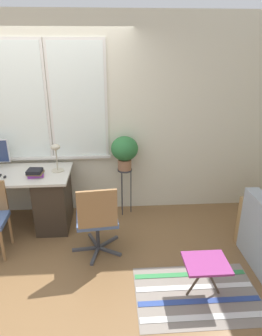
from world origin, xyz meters
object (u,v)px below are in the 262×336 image
(plant_stand, at_px, (125,177))
(folding_stool, at_px, (206,265))
(office_chair_swivel, at_px, (97,218))
(desk_lamp, at_px, (56,153))
(mouse, at_px, (5,177))
(book_stack, at_px, (35,173))
(potted_plant, at_px, (125,150))

(plant_stand, bearing_deg, folding_stool, -67.14)
(office_chair_swivel, relative_size, folding_stool, 2.18)
(desk_lamp, bearing_deg, mouse, -162.94)
(office_chair_swivel, xyz_separation_m, plant_stand, (0.36, 0.92, 0.10))
(desk_lamp, xyz_separation_m, plant_stand, (0.88, 0.19, -0.45))
(desk_lamp, relative_size, book_stack, 1.71)
(desk_lamp, distance_m, folding_stool, 2.23)
(desk_lamp, relative_size, folding_stool, 0.88)
(plant_stand, height_order, potted_plant, potted_plant)
(folding_stool, bearing_deg, desk_lamp, 137.51)
(plant_stand, bearing_deg, mouse, -165.74)
(mouse, bearing_deg, plant_stand, 14.26)
(office_chair_swivel, relative_size, plant_stand, 1.31)
(mouse, height_order, book_stack, book_stack)
(desk_lamp, xyz_separation_m, book_stack, (-0.25, -0.17, -0.20))
(office_chair_swivel, bearing_deg, potted_plant, -117.02)
(book_stack, distance_m, office_chair_swivel, 1.01)
(book_stack, distance_m, folding_stool, 2.27)
(book_stack, bearing_deg, mouse, -176.95)
(potted_plant, bearing_deg, office_chair_swivel, -111.31)
(desk_lamp, relative_size, office_chair_swivel, 0.40)
(plant_stand, distance_m, potted_plant, 0.40)
(book_stack, bearing_deg, plant_stand, 17.72)
(desk_lamp, height_order, potted_plant, potted_plant)
(desk_lamp, distance_m, potted_plant, 0.91)
(mouse, height_order, plant_stand, mouse)
(book_stack, distance_m, plant_stand, 1.21)
(mouse, distance_m, potted_plant, 1.56)
(book_stack, bearing_deg, potted_plant, 17.72)
(mouse, xyz_separation_m, folding_stool, (2.19, -1.25, -0.43))
(plant_stand, xyz_separation_m, folding_stool, (0.69, -1.63, -0.21))
(book_stack, height_order, folding_stool, book_stack)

